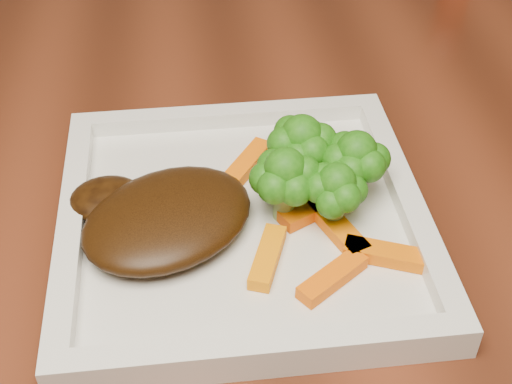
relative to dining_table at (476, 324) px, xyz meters
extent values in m
cube|color=white|center=(-0.33, -0.17, 0.38)|extent=(0.27, 0.27, 0.01)
ellipsoid|color=#361D08|center=(-0.38, -0.18, 0.40)|extent=(0.16, 0.16, 0.03)
cube|color=#F56104|center=(-0.27, -0.25, 0.39)|extent=(0.05, 0.05, 0.01)
cube|color=#E86603|center=(-0.23, -0.23, 0.39)|extent=(0.06, 0.04, 0.01)
cube|color=orange|center=(-0.31, -0.22, 0.39)|extent=(0.03, 0.06, 0.01)
cube|color=#CD3F03|center=(-0.23, -0.12, 0.39)|extent=(0.05, 0.04, 0.01)
cube|color=#FF6A04|center=(-0.32, -0.11, 0.39)|extent=(0.04, 0.06, 0.01)
cube|color=orange|center=(-0.26, -0.20, 0.39)|extent=(0.04, 0.06, 0.01)
cube|color=#DD5603|center=(-0.27, -0.17, 0.39)|extent=(0.06, 0.04, 0.01)
camera|label=1|loc=(-0.36, -0.57, 0.75)|focal=50.00mm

